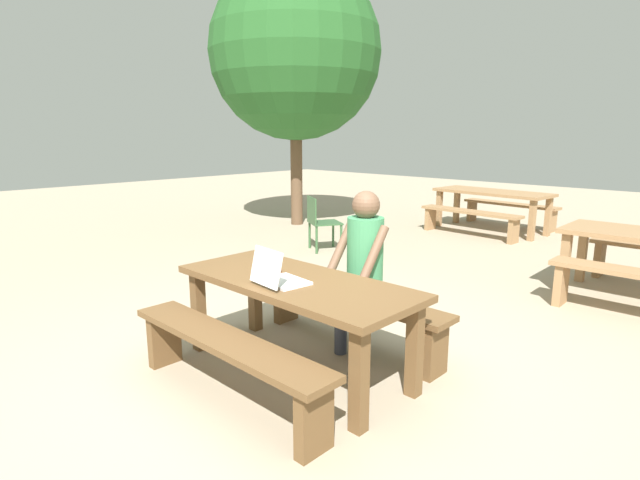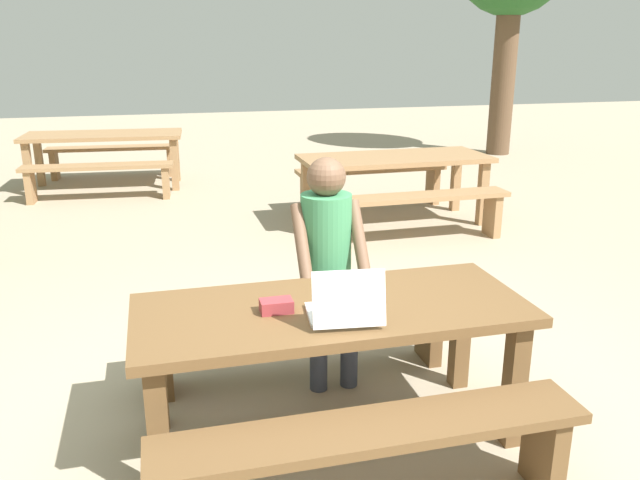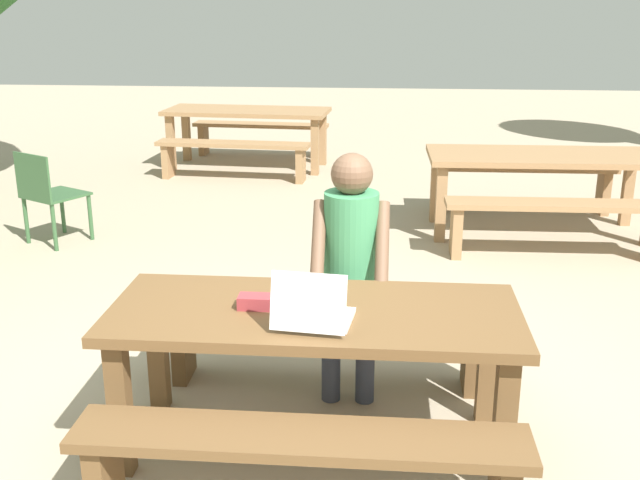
{
  "view_description": "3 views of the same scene",
  "coord_description": "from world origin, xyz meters",
  "px_view_note": "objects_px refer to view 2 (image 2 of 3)",
  "views": [
    {
      "loc": [
        2.52,
        -2.38,
        1.73
      ],
      "look_at": [
        0.0,
        0.25,
        0.96
      ],
      "focal_mm": 28.07,
      "sensor_mm": 36.0,
      "label": 1
    },
    {
      "loc": [
        -0.76,
        -2.74,
        1.92
      ],
      "look_at": [
        0.0,
        0.25,
        0.96
      ],
      "focal_mm": 36.35,
      "sensor_mm": 36.0,
      "label": 2
    },
    {
      "loc": [
        0.3,
        -3.2,
        2.06
      ],
      "look_at": [
        0.0,
        0.25,
        0.96
      ],
      "focal_mm": 43.03,
      "sensor_mm": 36.0,
      "label": 3
    }
  ],
  "objects_px": {
    "laptop": "(345,307)",
    "person_seated": "(328,254)",
    "picnic_table_front": "(332,325)",
    "small_pouch": "(276,306)",
    "picnic_table_rear": "(394,166)",
    "picnic_table_mid": "(104,141)"
  },
  "relations": [
    {
      "from": "laptop",
      "to": "person_seated",
      "type": "relative_size",
      "value": 0.27
    },
    {
      "from": "picnic_table_front",
      "to": "person_seated",
      "type": "height_order",
      "value": "person_seated"
    },
    {
      "from": "laptop",
      "to": "small_pouch",
      "type": "height_order",
      "value": "laptop"
    },
    {
      "from": "picnic_table_front",
      "to": "picnic_table_rear",
      "type": "xyz_separation_m",
      "value": [
        1.68,
        3.62,
        0.03
      ]
    },
    {
      "from": "picnic_table_front",
      "to": "laptop",
      "type": "xyz_separation_m",
      "value": [
        0.01,
        -0.18,
        0.17
      ]
    },
    {
      "from": "picnic_table_front",
      "to": "small_pouch",
      "type": "bearing_deg",
      "value": -178.06
    },
    {
      "from": "person_seated",
      "to": "picnic_table_rear",
      "type": "height_order",
      "value": "person_seated"
    },
    {
      "from": "picnic_table_rear",
      "to": "picnic_table_front",
      "type": "bearing_deg",
      "value": -115.86
    },
    {
      "from": "laptop",
      "to": "small_pouch",
      "type": "relative_size",
      "value": 2.36
    },
    {
      "from": "laptop",
      "to": "person_seated",
      "type": "distance_m",
      "value": 0.78
    },
    {
      "from": "person_seated",
      "to": "picnic_table_mid",
      "type": "height_order",
      "value": "person_seated"
    },
    {
      "from": "laptop",
      "to": "small_pouch",
      "type": "bearing_deg",
      "value": -24.97
    },
    {
      "from": "laptop",
      "to": "picnic_table_rear",
      "type": "xyz_separation_m",
      "value": [
        1.68,
        3.8,
        -0.14
      ]
    },
    {
      "from": "picnic_table_rear",
      "to": "picnic_table_mid",
      "type": "bearing_deg",
      "value": 139.46
    },
    {
      "from": "picnic_table_front",
      "to": "picnic_table_mid",
      "type": "xyz_separation_m",
      "value": [
        -1.4,
        6.18,
        0.02
      ]
    },
    {
      "from": "person_seated",
      "to": "picnic_table_mid",
      "type": "xyz_separation_m",
      "value": [
        -1.54,
        5.59,
        -0.14
      ]
    },
    {
      "from": "picnic_table_front",
      "to": "picnic_table_mid",
      "type": "bearing_deg",
      "value": 102.8
    },
    {
      "from": "small_pouch",
      "to": "picnic_table_mid",
      "type": "distance_m",
      "value": 6.29
    },
    {
      "from": "picnic_table_mid",
      "to": "person_seated",
      "type": "bearing_deg",
      "value": -70.38
    },
    {
      "from": "person_seated",
      "to": "picnic_table_mid",
      "type": "bearing_deg",
      "value": 105.41
    },
    {
      "from": "person_seated",
      "to": "picnic_table_rear",
      "type": "distance_m",
      "value": 3.41
    },
    {
      "from": "laptop",
      "to": "person_seated",
      "type": "height_order",
      "value": "person_seated"
    }
  ]
}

